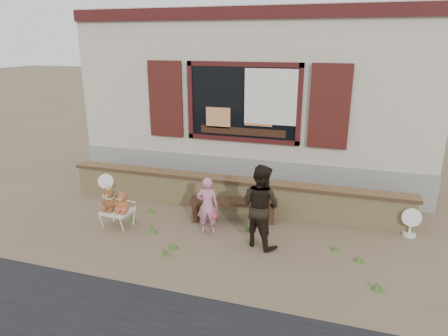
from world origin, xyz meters
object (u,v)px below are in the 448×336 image
(folding_chair, at_px, (117,212))
(child, at_px, (207,206))
(teddy_bear_left, at_px, (110,198))
(adult, at_px, (260,206))
(bench, at_px, (233,206))
(teddy_bear_right, at_px, (123,202))

(folding_chair, height_order, child, child)
(teddy_bear_left, relative_size, adult, 0.31)
(teddy_bear_left, height_order, adult, adult)
(adult, bearing_deg, child, 15.96)
(teddy_bear_left, bearing_deg, bench, 25.44)
(bench, bearing_deg, folding_chair, -169.62)
(folding_chair, xyz_separation_m, child, (1.68, 0.26, 0.24))
(bench, height_order, folding_chair, bench)
(teddy_bear_right, relative_size, adult, 0.28)
(bench, xyz_separation_m, teddy_bear_right, (-1.85, -0.88, 0.21))
(child, bearing_deg, teddy_bear_right, -2.73)
(teddy_bear_right, distance_m, adult, 2.54)
(teddy_bear_right, bearing_deg, bench, 28.81)
(bench, xyz_separation_m, teddy_bear_left, (-2.13, -0.87, 0.23))
(bench, bearing_deg, teddy_bear_right, -167.84)
(teddy_bear_right, bearing_deg, adult, 5.81)
(teddy_bear_left, distance_m, teddy_bear_right, 0.28)
(bench, xyz_separation_m, child, (-0.30, -0.62, 0.22))
(adult, bearing_deg, bench, -23.63)
(folding_chair, distance_m, adult, 2.71)
(bench, height_order, child, child)
(child, xyz_separation_m, adult, (0.99, -0.15, 0.18))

